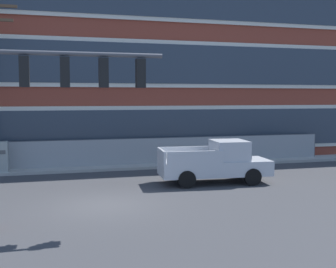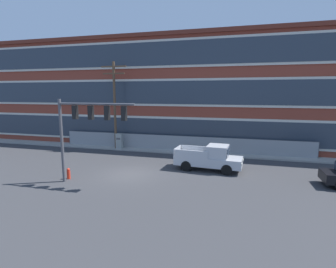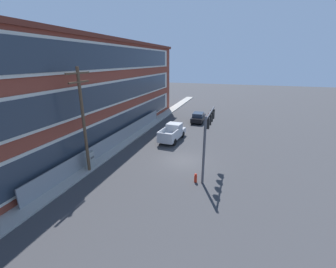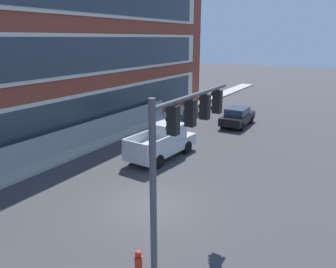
{
  "view_description": "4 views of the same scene",
  "coord_description": "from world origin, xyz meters",
  "px_view_note": "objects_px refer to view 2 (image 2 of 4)",
  "views": [
    {
      "loc": [
        -1.74,
        -15.62,
        4.04
      ],
      "look_at": [
        3.32,
        3.1,
        2.35
      ],
      "focal_mm": 45.0,
      "sensor_mm": 36.0,
      "label": 1
    },
    {
      "loc": [
        7.74,
        -17.37,
        6.08
      ],
      "look_at": [
        2.0,
        3.56,
        2.6
      ],
      "focal_mm": 28.0,
      "sensor_mm": 36.0,
      "label": 2
    },
    {
      "loc": [
        -20.11,
        -4.89,
        9.6
      ],
      "look_at": [
        0.57,
        1.75,
        2.46
      ],
      "focal_mm": 24.0,
      "sensor_mm": 36.0,
      "label": 3
    },
    {
      "loc": [
        -10.83,
        -7.28,
        7.16
      ],
      "look_at": [
        4.29,
        1.62,
        1.99
      ],
      "focal_mm": 35.0,
      "sensor_mm": 36.0,
      "label": 4
    }
  ],
  "objects_px": {
    "electrical_cabinet": "(120,142)",
    "fire_hydrant": "(69,174)",
    "pickup_truck_silver": "(210,158)",
    "utility_pole_near_corner": "(115,102)",
    "traffic_signal_mast": "(85,121)"
  },
  "relations": [
    {
      "from": "electrical_cabinet",
      "to": "fire_hydrant",
      "type": "xyz_separation_m",
      "value": [
        0.69,
        -9.65,
        -0.5
      ]
    },
    {
      "from": "pickup_truck_silver",
      "to": "utility_pole_near_corner",
      "type": "distance_m",
      "value": 12.21
    },
    {
      "from": "utility_pole_near_corner",
      "to": "electrical_cabinet",
      "type": "height_order",
      "value": "utility_pole_near_corner"
    },
    {
      "from": "traffic_signal_mast",
      "to": "fire_hydrant",
      "type": "bearing_deg",
      "value": 163.89
    },
    {
      "from": "fire_hydrant",
      "to": "pickup_truck_silver",
      "type": "bearing_deg",
      "value": 27.08
    },
    {
      "from": "pickup_truck_silver",
      "to": "electrical_cabinet",
      "type": "distance_m",
      "value": 11.18
    },
    {
      "from": "traffic_signal_mast",
      "to": "fire_hydrant",
      "type": "distance_m",
      "value": 4.32
    },
    {
      "from": "electrical_cabinet",
      "to": "pickup_truck_silver",
      "type": "bearing_deg",
      "value": -25.68
    },
    {
      "from": "traffic_signal_mast",
      "to": "fire_hydrant",
      "type": "xyz_separation_m",
      "value": [
        -1.92,
        0.56,
        -3.83
      ]
    },
    {
      "from": "utility_pole_near_corner",
      "to": "electrical_cabinet",
      "type": "bearing_deg",
      "value": 14.86
    },
    {
      "from": "electrical_cabinet",
      "to": "fire_hydrant",
      "type": "height_order",
      "value": "electrical_cabinet"
    },
    {
      "from": "utility_pole_near_corner",
      "to": "electrical_cabinet",
      "type": "relative_size",
      "value": 5.2
    },
    {
      "from": "traffic_signal_mast",
      "to": "fire_hydrant",
      "type": "height_order",
      "value": "traffic_signal_mast"
    },
    {
      "from": "pickup_truck_silver",
      "to": "electrical_cabinet",
      "type": "relative_size",
      "value": 3.04
    },
    {
      "from": "utility_pole_near_corner",
      "to": "fire_hydrant",
      "type": "height_order",
      "value": "utility_pole_near_corner"
    }
  ]
}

